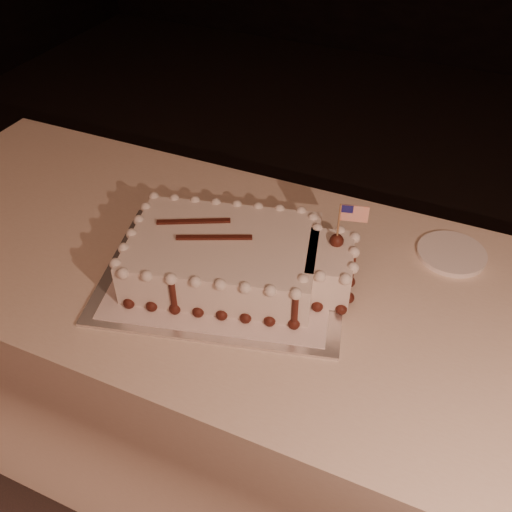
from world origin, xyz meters
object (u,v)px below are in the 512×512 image
at_px(cake_board, 225,275).
at_px(sheet_cake, 237,258).
at_px(side_plate, 452,253).
at_px(banquet_table, 309,394).

relative_size(cake_board, sheet_cake, 1.02).
xyz_separation_m(cake_board, side_plate, (0.47, 0.29, 0.00)).
bearing_deg(side_plate, cake_board, -148.31).
xyz_separation_m(sheet_cake, side_plate, (0.44, 0.28, -0.05)).
bearing_deg(cake_board, sheet_cake, 0.25).
bearing_deg(sheet_cake, banquet_table, 7.52).
xyz_separation_m(banquet_table, sheet_cake, (-0.19, -0.03, 0.43)).
bearing_deg(banquet_table, side_plate, 45.95).
distance_m(sheet_cake, side_plate, 0.53).
xyz_separation_m(banquet_table, side_plate, (0.25, 0.26, 0.38)).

